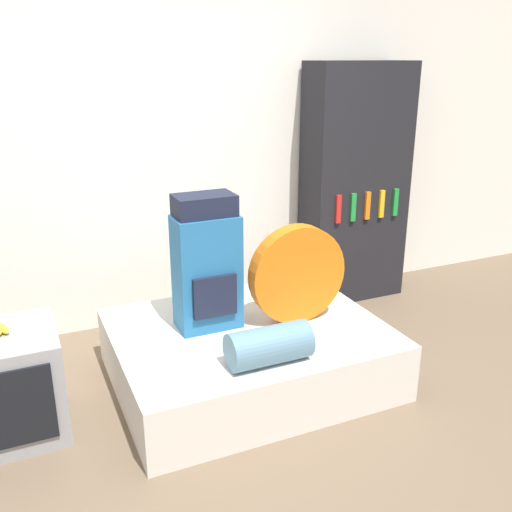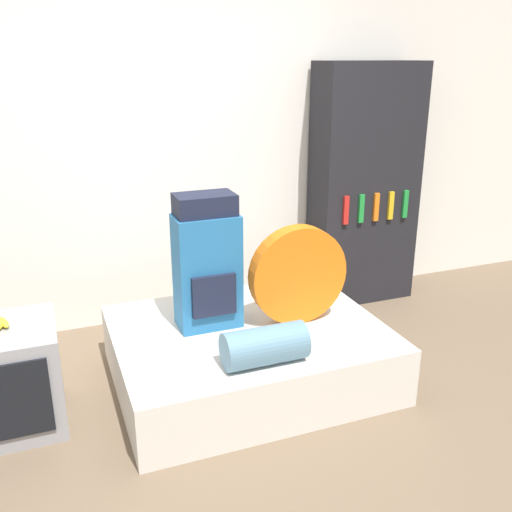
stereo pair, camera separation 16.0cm
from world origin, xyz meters
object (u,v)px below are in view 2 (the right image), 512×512
Objects in this scene: television at (1,379)px; backpack at (207,264)px; tent_bag at (298,275)px; sleeping_roll at (265,346)px; bookshelf at (364,186)px.

backpack is at bearing 4.71° from television.
television is at bearing 178.41° from tent_bag.
tent_bag is at bearing -1.59° from television.
tent_bag is 0.60m from sleeping_roll.
backpack reaches higher than television.
tent_bag reaches higher than sleeping_roll.
bookshelf reaches higher than backpack.
bookshelf is at bearing 43.91° from sleeping_roll.
sleeping_roll is 0.24× the size of bookshelf.
tent_bag is 1.36× the size of sleeping_roll.
bookshelf is at bearing 26.93° from backpack.
backpack is 1.27m from television.
backpack is 1.34× the size of television.
television reaches higher than sleeping_roll.
bookshelf reaches higher than sleeping_roll.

